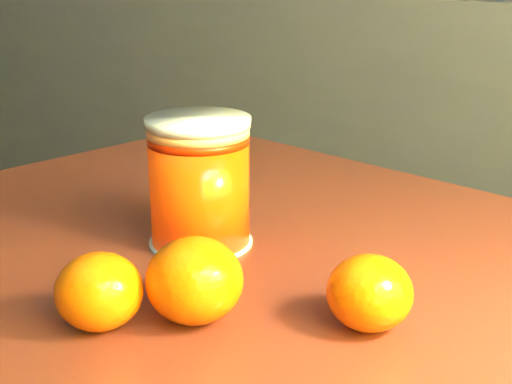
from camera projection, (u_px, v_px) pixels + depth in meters
The scene contains 5 objects.
kitchen_counter at pixel (241, 149), 2.04m from camera, with size 3.15×0.60×0.90m, color #4C4C51.
juice_glass at pixel (199, 183), 0.62m from camera, with size 0.09×0.09×0.11m.
orange_front at pixel (195, 280), 0.50m from camera, with size 0.07×0.07×0.06m, color #EC5E04.
orange_back at pixel (370, 293), 0.49m from camera, with size 0.06×0.06×0.05m, color #EC5E04.
orange_extra at pixel (99, 291), 0.49m from camera, with size 0.06×0.06×0.05m, color #EC5E04.
Camera 1 is at (1.20, -0.12, 0.98)m, focal length 50.00 mm.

